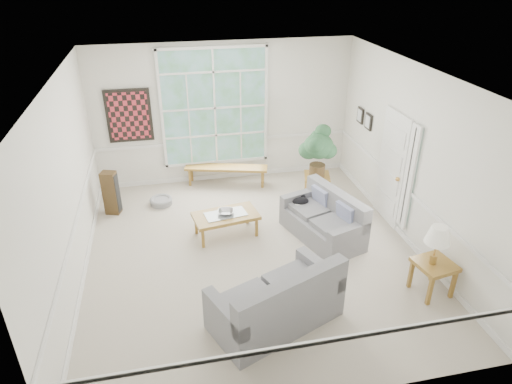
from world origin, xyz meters
TOP-DOWN VIEW (x-y plane):
  - floor at (0.00, 0.00)m, footprint 5.50×6.00m
  - ceiling at (0.00, 0.00)m, footprint 5.50×6.00m
  - wall_back at (0.00, 3.00)m, footprint 5.50×0.02m
  - wall_front at (0.00, -3.00)m, footprint 5.50×0.02m
  - wall_left at (-2.75, 0.00)m, footprint 0.02×6.00m
  - wall_right at (2.75, 0.00)m, footprint 0.02×6.00m
  - window_back at (-0.20, 2.96)m, footprint 2.30×0.08m
  - entry_door at (2.71, 0.60)m, footprint 0.08×0.90m
  - door_sidelight at (2.71, -0.03)m, footprint 0.08×0.26m
  - wall_art at (-1.95, 2.95)m, footprint 0.90×0.06m
  - wall_frame_near at (2.71, 1.75)m, footprint 0.04×0.26m
  - wall_frame_far at (2.71, 2.15)m, footprint 0.04×0.26m
  - loveseat_right at (1.30, 0.21)m, footprint 1.25×1.73m
  - loveseat_front at (-0.03, -1.66)m, footprint 1.96×1.51m
  - coffee_table at (-0.36, 0.64)m, footprint 1.22×0.79m
  - pewter_bowl at (-0.35, 0.66)m, footprint 0.40×0.40m
  - window_bench at (-0.04, 2.65)m, footprint 1.81×0.81m
  - end_table at (1.69, 1.67)m, footprint 0.62×0.62m
  - houseplant at (1.65, 1.60)m, footprint 0.87×0.87m
  - side_table at (2.40, -1.55)m, footprint 0.61×0.61m
  - table_lamp at (2.35, -1.55)m, footprint 0.36×0.36m
  - pet_bed at (-1.48, 2.04)m, footprint 0.55×0.55m
  - floor_speaker at (-2.40, 1.88)m, footprint 0.33×0.29m
  - cat at (1.04, 0.70)m, footprint 0.32×0.23m

SIDE VIEW (x-z plane):
  - floor at x=0.00m, z-range -0.01..0.00m
  - pet_bed at x=-1.48m, z-range 0.00..0.13m
  - window_bench at x=-0.04m, z-range 0.00..0.42m
  - coffee_table at x=-0.36m, z-range 0.00..0.42m
  - end_table at x=1.69m, z-range 0.00..0.51m
  - side_table at x=2.40m, z-range 0.00..0.54m
  - loveseat_right at x=1.30m, z-range 0.00..0.84m
  - floor_speaker at x=-2.40m, z-range 0.00..0.87m
  - pewter_bowl at x=-0.35m, z-range 0.42..0.51m
  - loveseat_front at x=-0.03m, z-range 0.00..0.94m
  - cat at x=1.04m, z-range 0.43..0.58m
  - table_lamp at x=2.35m, z-range 0.54..1.16m
  - entry_door at x=2.71m, z-range 0.00..2.10m
  - houseplant at x=1.65m, z-range 0.51..1.59m
  - door_sidelight at x=2.71m, z-range 0.20..2.10m
  - wall_back at x=0.00m, z-range 0.00..3.00m
  - wall_front at x=0.00m, z-range 0.00..3.00m
  - wall_left at x=-2.75m, z-range 0.00..3.00m
  - wall_right at x=2.75m, z-range 0.00..3.00m
  - wall_frame_near at x=2.71m, z-range 1.39..1.71m
  - wall_frame_far at x=2.71m, z-range 1.39..1.71m
  - wall_art at x=-1.95m, z-range 1.05..2.15m
  - window_back at x=-0.20m, z-range 0.45..2.85m
  - ceiling at x=0.00m, z-range 2.99..3.01m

